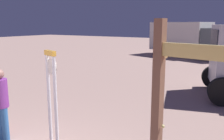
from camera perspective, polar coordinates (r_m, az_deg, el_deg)
standing_clock at (r=5.12m, az=-14.14°, el=-4.48°), size 0.39×0.20×2.02m
arrow_sign at (r=2.55m, az=17.19°, el=-8.11°), size 1.07×0.36×2.60m
person_near_clock at (r=5.69m, az=-24.95°, el=-6.87°), size 0.31×0.31×1.61m
box_truck_far at (r=19.68m, az=17.80°, el=7.34°), size 6.96×4.24×2.68m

